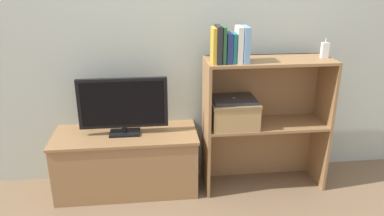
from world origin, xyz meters
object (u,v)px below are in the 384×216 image
object	(u,v)px
book_mustard	(214,45)
storage_basket_left	(233,112)
book_forest	(223,45)
book_navy	(228,48)
laptop	(234,99)
tv	(123,105)
baby_monitor	(325,50)
book_charcoal	(218,44)
book_teal	(233,48)
book_ivory	(239,44)
tv_stand	(127,161)
book_skyblue	(245,44)

from	to	relation	value
book_mustard	storage_basket_left	distance (m)	0.53
book_forest	book_navy	world-z (taller)	book_forest
laptop	book_mustard	bearing A→B (deg)	-164.28
book_mustard	book_navy	size ratio (longest dim) A/B	1.17
tv	baby_monitor	xyz separation A→B (m)	(1.44, -0.04, 0.37)
tv	book_navy	xyz separation A→B (m)	(0.73, -0.10, 0.41)
book_charcoal	book_teal	xyz separation A→B (m)	(0.10, -0.00, -0.03)
book_navy	book_mustard	bearing A→B (deg)	180.00
book_navy	book_ivory	world-z (taller)	book_ivory
book_forest	laptop	xyz separation A→B (m)	(0.10, 0.05, -0.41)
tv_stand	book_navy	bearing A→B (deg)	-8.11
tv_stand	storage_basket_left	bearing A→B (deg)	-4.17
book_ivory	tv	bearing A→B (deg)	172.70
tv_stand	book_forest	bearing A→B (deg)	-8.52
tv	book_forest	distance (m)	0.83
book_charcoal	book_skyblue	world-z (taller)	book_charcoal
tv_stand	book_charcoal	xyz separation A→B (m)	(0.66, -0.10, 0.90)
book_forest	baby_monitor	xyz separation A→B (m)	(0.75, 0.06, -0.07)
book_teal	book_skyblue	bearing A→B (deg)	0.00
tv_stand	book_ivory	bearing A→B (deg)	-7.41
laptop	book_forest	bearing A→B (deg)	-155.07
baby_monitor	storage_basket_left	distance (m)	0.78
baby_monitor	storage_basket_left	world-z (taller)	baby_monitor
book_forest	tv_stand	bearing A→B (deg)	171.48
book_forest	storage_basket_left	xyz separation A→B (m)	(0.10, 0.05, -0.50)
book_mustard	book_ivory	size ratio (longest dim) A/B	0.98
laptop	book_skyblue	bearing A→B (deg)	-43.29
tv_stand	book_mustard	distance (m)	1.10
book_mustard	book_charcoal	size ratio (longest dim) A/B	0.95
book_mustard	tv	bearing A→B (deg)	170.75
book_navy	laptop	size ratio (longest dim) A/B	0.65
book_mustard	laptop	size ratio (longest dim) A/B	0.76
book_forest	book_teal	size ratio (longest dim) A/B	1.22
tv_stand	baby_monitor	bearing A→B (deg)	-1.71
book_skyblue	tv_stand	bearing A→B (deg)	172.96
tv_stand	tv	bearing A→B (deg)	-90.00
book_skyblue	storage_basket_left	bearing A→B (deg)	136.71
book_charcoal	book_ivory	bearing A→B (deg)	0.00
tv	book_navy	size ratio (longest dim) A/B	3.16
book_navy	laptop	xyz separation A→B (m)	(0.06, 0.05, -0.39)
book_mustard	book_forest	xyz separation A→B (m)	(0.06, 0.00, 0.00)
book_mustard	book_skyblue	xyz separation A→B (m)	(0.21, 0.00, 0.00)
tv_stand	baby_monitor	xyz separation A→B (m)	(1.44, -0.04, 0.83)
book_forest	book_skyblue	bearing A→B (deg)	-0.00
book_navy	baby_monitor	xyz separation A→B (m)	(0.71, 0.06, -0.05)
book_charcoal	laptop	world-z (taller)	book_charcoal
book_forest	book_navy	xyz separation A→B (m)	(0.04, -0.00, -0.02)
book_mustard	book_charcoal	distance (m)	0.03
book_skyblue	storage_basket_left	size ratio (longest dim) A/B	0.71
book_teal	tv_stand	bearing A→B (deg)	172.25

